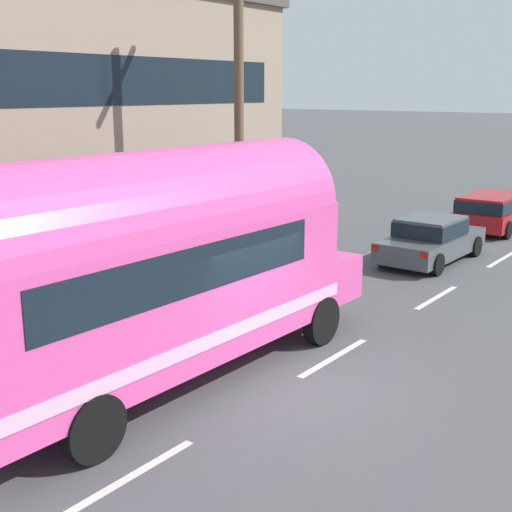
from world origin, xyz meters
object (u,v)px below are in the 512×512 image
Objects in this scene: utility_pole at (239,117)px; car_lead at (431,238)px; painted_bus at (137,262)px; car_second at (493,209)px.

utility_pole is 7.42m from car_lead.
utility_pole is 0.82× the size of painted_bus.
utility_pole reaches higher than painted_bus.
utility_pole is 1.96× the size of car_second.
utility_pole reaches higher than car_second.
painted_bus is 17.64m from car_second.
utility_pole is 6.75m from painted_bus.
painted_bus is at bearing -90.89° from car_lead.
painted_bus is 2.39× the size of car_second.
painted_bus is (2.54, -5.89, -2.12)m from utility_pole.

